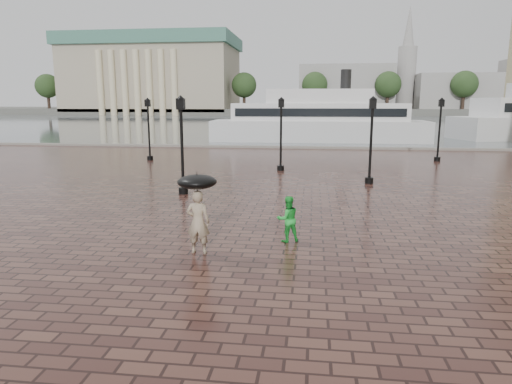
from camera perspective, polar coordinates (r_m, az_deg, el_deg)
ground at (r=11.26m, az=6.70°, el=-11.05°), size 300.00×300.00×0.00m
harbour_water at (r=102.51m, az=7.24°, el=8.76°), size 240.00×240.00×0.00m
quay_edge at (r=42.64m, az=7.15°, el=5.41°), size 80.00×0.60×0.30m
far_shore at (r=170.45m, az=7.27°, el=10.04°), size 300.00×60.00×2.00m
museum at (r=164.79m, az=-12.75°, el=14.31°), size 57.00×32.50×26.00m
distant_skyline at (r=167.57m, az=24.42°, el=12.02°), size 102.50×22.00×33.00m
far_trees at (r=148.51m, az=7.35°, el=13.12°), size 188.00×8.00×13.50m
street_lamps at (r=28.14m, az=3.90°, el=7.27°), size 21.44×14.44×4.40m
adult_pedestrian at (r=13.00m, az=-7.25°, el=-3.74°), size 0.67×0.45×1.83m
child_pedestrian at (r=14.07m, az=3.99°, el=-3.38°), size 0.85×0.77×1.43m
ferry_near at (r=50.74m, az=7.83°, el=8.90°), size 23.29×5.95×7.61m
umbrella at (r=12.76m, az=-7.38°, el=1.27°), size 1.10×1.10×1.18m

